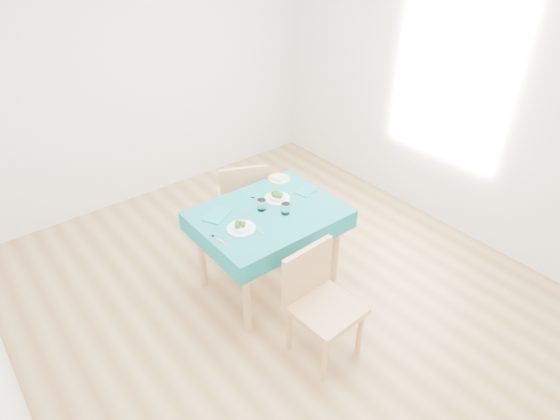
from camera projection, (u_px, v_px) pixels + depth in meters
room_shell at (280, 151)px, 3.28m from camera, size 4.02×4.52×2.73m
table at (269, 249)px, 3.92m from camera, size 1.13×0.86×0.76m
chair_near at (327, 296)px, 3.20m from camera, size 0.47×0.51×1.11m
chair_far at (241, 186)px, 4.45m from camera, size 0.59×0.61×1.09m
bowl_near at (241, 226)px, 3.49m from camera, size 0.22×0.22×0.07m
bowl_far at (277, 196)px, 3.84m from camera, size 0.21×0.21×0.06m
fork_near at (219, 240)px, 3.39m from camera, size 0.05×0.16×0.00m
knife_near at (255, 227)px, 3.53m from camera, size 0.04×0.22×0.00m
fork_far at (259, 201)px, 3.84m from camera, size 0.04×0.16×0.00m
knife_far at (313, 192)px, 3.96m from camera, size 0.08×0.19×0.00m
napkin_near at (217, 215)px, 3.65m from camera, size 0.26×0.23×0.01m
napkin_far at (306, 190)px, 3.96m from camera, size 0.21×0.17×0.01m
tumbler_center at (262, 205)px, 3.70m from camera, size 0.07×0.07×0.09m
tumbler_side at (285, 209)px, 3.66m from camera, size 0.07×0.07×0.09m
side_plate at (279, 179)px, 4.13m from camera, size 0.19×0.19×0.01m
bread_slice at (279, 177)px, 4.13m from camera, size 0.13×0.13×0.02m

